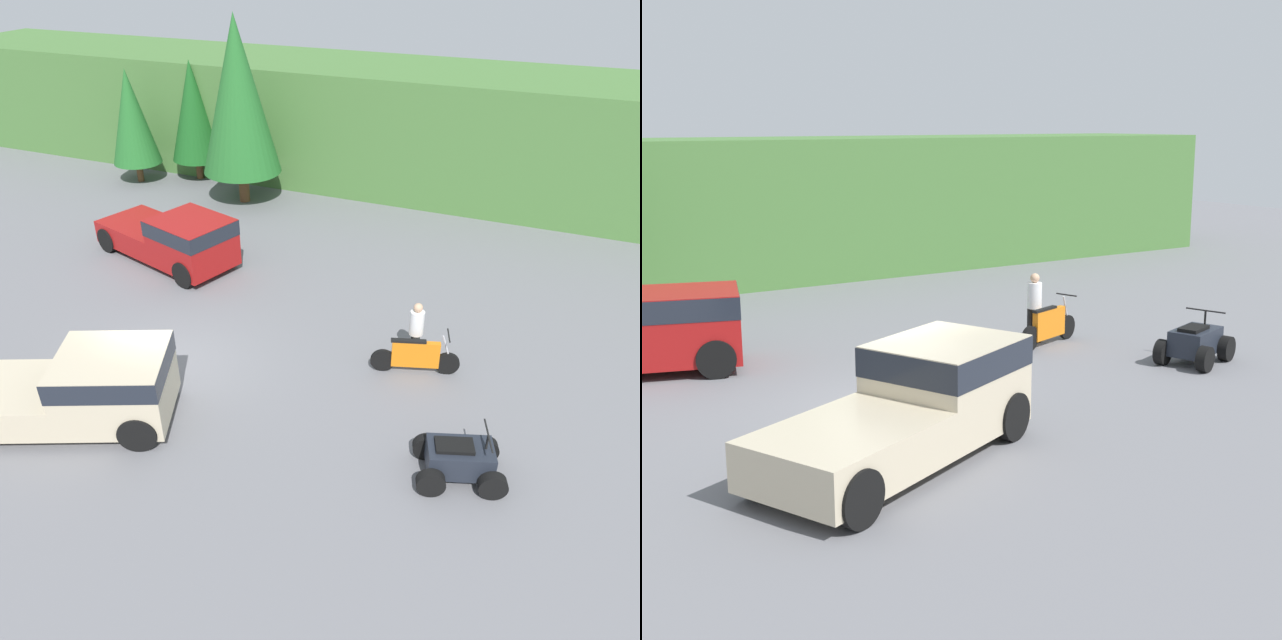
% 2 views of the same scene
% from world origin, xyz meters
% --- Properties ---
extents(ground_plane, '(80.00, 80.00, 0.00)m').
position_xyz_m(ground_plane, '(0.00, 0.00, 0.00)').
color(ground_plane, slate).
extents(hillside_backdrop, '(44.00, 6.00, 4.85)m').
position_xyz_m(hillside_backdrop, '(0.00, 16.00, 2.43)').
color(hillside_backdrop, '#477538').
rests_on(hillside_backdrop, ground_plane).
extents(tree_left, '(2.11, 2.11, 4.79)m').
position_xyz_m(tree_left, '(-9.39, 11.54, 2.82)').
color(tree_left, brown).
rests_on(tree_left, ground_plane).
extents(tree_mid_left, '(2.23, 2.23, 5.08)m').
position_xyz_m(tree_mid_left, '(-7.12, 12.88, 2.98)').
color(tree_mid_left, brown).
rests_on(tree_mid_left, ground_plane).
extents(tree_mid_right, '(3.14, 3.14, 7.14)m').
position_xyz_m(tree_mid_right, '(-3.91, 11.21, 4.20)').
color(tree_mid_right, brown).
rests_on(tree_mid_right, ground_plane).
extents(pickup_truck_red, '(5.55, 3.47, 1.79)m').
position_xyz_m(pickup_truck_red, '(-3.20, 5.27, 0.95)').
color(pickup_truck_red, maroon).
rests_on(pickup_truck_red, ground_plane).
extents(pickup_truck_second, '(5.64, 4.01, 1.79)m').
position_xyz_m(pickup_truck_second, '(-0.67, -2.33, 0.95)').
color(pickup_truck_second, beige).
rests_on(pickup_truck_second, ground_plane).
extents(dirt_bike, '(2.17, 0.91, 1.17)m').
position_xyz_m(dirt_bike, '(5.81, 2.40, 0.48)').
color(dirt_bike, black).
rests_on(dirt_bike, ground_plane).
extents(quad_atv, '(2.11, 1.76, 1.17)m').
position_xyz_m(quad_atv, '(7.59, -0.74, 0.45)').
color(quad_atv, black).
rests_on(quad_atv, ground_plane).
extents(rider_person, '(0.48, 0.48, 1.75)m').
position_xyz_m(rider_person, '(5.67, 2.83, 0.95)').
color(rider_person, black).
rests_on(rider_person, ground_plane).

